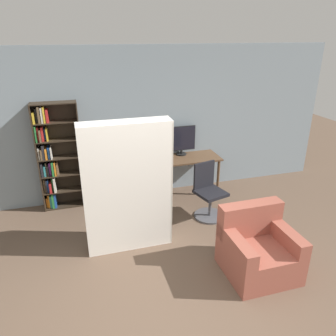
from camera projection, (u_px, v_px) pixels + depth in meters
The scene contains 8 objects.
ground_plane at pixel (176, 320), 3.54m from camera, with size 16.00×16.00×0.00m, color brown.
wall_back at pixel (123, 125), 5.80m from camera, with size 8.00×0.06×2.70m.
desk at pixel (184, 163), 6.07m from camera, with size 1.31×0.58×0.74m.
monitor at pixel (182, 140), 6.07m from camera, with size 0.53×0.19×0.55m.
office_chair at pixel (208, 196), 5.43m from camera, with size 0.54×0.54×0.92m.
bookshelf at pixel (55, 158), 5.53m from camera, with size 0.72×0.27×1.85m.
mattress_near at pixel (128, 188), 4.41m from camera, with size 1.19×0.32×1.87m.
armchair at pixel (257, 249), 4.18m from camera, with size 0.85×0.80×0.85m.
Camera 1 is at (-0.84, -2.51, 2.88)m, focal length 35.00 mm.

